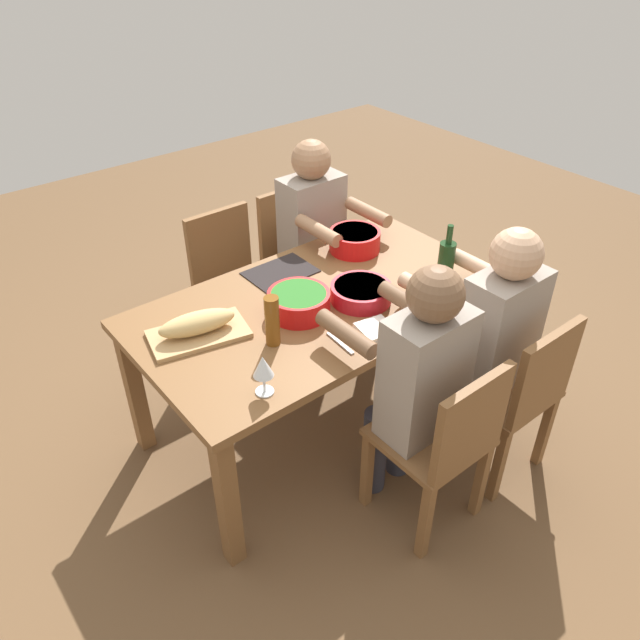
# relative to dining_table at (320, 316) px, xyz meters

# --- Properties ---
(ground_plane) EXTENTS (8.00, 8.00, 0.00)m
(ground_plane) POSITION_rel_dining_table_xyz_m (0.00, 0.00, -0.65)
(ground_plane) COLOR brown
(dining_table) EXTENTS (1.67, 0.93, 0.74)m
(dining_table) POSITION_rel_dining_table_xyz_m (0.00, 0.00, 0.00)
(dining_table) COLOR brown
(dining_table) RESTS_ON ground_plane
(chair_near_center) EXTENTS (0.40, 0.40, 0.85)m
(chair_near_center) POSITION_rel_dining_table_xyz_m (0.00, -0.79, -0.17)
(chair_near_center) COLOR brown
(chair_near_center) RESTS_ON ground_plane
(chair_near_left) EXTENTS (0.40, 0.40, 0.85)m
(chair_near_left) POSITION_rel_dining_table_xyz_m (-0.46, -0.79, -0.17)
(chair_near_left) COLOR brown
(chair_near_left) RESTS_ON ground_plane
(diner_near_left) EXTENTS (0.41, 0.53, 1.20)m
(diner_near_left) POSITION_rel_dining_table_xyz_m (-0.46, -0.60, 0.04)
(diner_near_left) COLOR #2D2D38
(diner_near_left) RESTS_ON ground_plane
(chair_far_center) EXTENTS (0.40, 0.40, 0.85)m
(chair_far_center) POSITION_rel_dining_table_xyz_m (0.00, 0.79, -0.17)
(chair_far_center) COLOR brown
(chair_far_center) RESTS_ON ground_plane
(diner_far_center) EXTENTS (0.41, 0.53, 1.20)m
(diner_far_center) POSITION_rel_dining_table_xyz_m (-0.00, 0.60, 0.04)
(diner_far_center) COLOR #2D2D38
(diner_far_center) RESTS_ON ground_plane
(chair_far_left) EXTENTS (0.40, 0.40, 0.85)m
(chair_far_left) POSITION_rel_dining_table_xyz_m (-0.46, 0.79, -0.17)
(chair_far_left) COLOR brown
(chair_far_left) RESTS_ON ground_plane
(diner_far_left) EXTENTS (0.41, 0.53, 1.20)m
(diner_far_left) POSITION_rel_dining_table_xyz_m (-0.46, 0.60, 0.04)
(diner_far_left) COLOR #2D2D38
(diner_far_left) RESTS_ON ground_plane
(serving_bowl_greens) EXTENTS (0.27, 0.27, 0.10)m
(serving_bowl_greens) POSITION_rel_dining_table_xyz_m (0.13, 0.02, 0.14)
(serving_bowl_greens) COLOR red
(serving_bowl_greens) RESTS_ON dining_table
(serving_bowl_fruit) EXTENTS (0.26, 0.26, 0.11)m
(serving_bowl_fruit) POSITION_rel_dining_table_xyz_m (-0.43, -0.25, 0.15)
(serving_bowl_fruit) COLOR red
(serving_bowl_fruit) RESTS_ON dining_table
(serving_bowl_pasta) EXTENTS (0.28, 0.28, 0.08)m
(serving_bowl_pasta) POSITION_rel_dining_table_xyz_m (-0.14, 0.11, 0.13)
(serving_bowl_pasta) COLOR #B21923
(serving_bowl_pasta) RESTS_ON dining_table
(cutting_board) EXTENTS (0.44, 0.30, 0.02)m
(cutting_board) POSITION_rel_dining_table_xyz_m (0.56, -0.10, 0.10)
(cutting_board) COLOR tan
(cutting_board) RESTS_ON dining_table
(bread_loaf) EXTENTS (0.34, 0.18, 0.09)m
(bread_loaf) POSITION_rel_dining_table_xyz_m (0.56, -0.10, 0.15)
(bread_loaf) COLOR tan
(bread_loaf) RESTS_ON cutting_board
(wine_bottle) EXTENTS (0.08, 0.08, 0.29)m
(wine_bottle) POSITION_rel_dining_table_xyz_m (-0.55, 0.24, 0.20)
(wine_bottle) COLOR #193819
(wine_bottle) RESTS_ON dining_table
(beer_bottle) EXTENTS (0.06, 0.06, 0.22)m
(beer_bottle) POSITION_rel_dining_table_xyz_m (0.35, 0.13, 0.20)
(beer_bottle) COLOR brown
(beer_bottle) RESTS_ON dining_table
(wine_glass) EXTENTS (0.08, 0.08, 0.17)m
(wine_glass) POSITION_rel_dining_table_xyz_m (0.54, 0.35, 0.20)
(wine_glass) COLOR silver
(wine_glass) RESTS_ON dining_table
(placemat_near_center) EXTENTS (0.32, 0.23, 0.01)m
(placemat_near_center) POSITION_rel_dining_table_xyz_m (0.00, -0.30, 0.09)
(placemat_near_center) COLOR black
(placemat_near_center) RESTS_ON dining_table
(fork_far_center) EXTENTS (0.03, 0.17, 0.01)m
(fork_far_center) POSITION_rel_dining_table_xyz_m (0.14, 0.30, 0.09)
(fork_far_center) COLOR silver
(fork_far_center) RESTS_ON dining_table
(fork_far_left) EXTENTS (0.03, 0.17, 0.01)m
(fork_far_left) POSITION_rel_dining_table_xyz_m (-0.32, 0.30, 0.09)
(fork_far_left) COLOR silver
(fork_far_left) RESTS_ON dining_table
(napkin_stack) EXTENTS (0.16, 0.16, 0.02)m
(napkin_stack) POSITION_rel_dining_table_xyz_m (-0.03, 0.33, 0.10)
(napkin_stack) COLOR white
(napkin_stack) RESTS_ON dining_table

